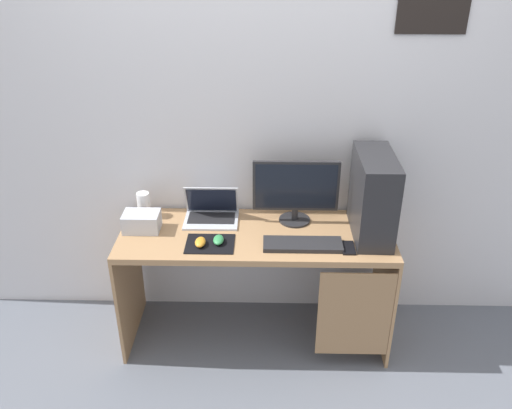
{
  "coord_description": "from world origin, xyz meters",
  "views": [
    {
      "loc": [
        0.05,
        -2.53,
        2.25
      ],
      "look_at": [
        0.0,
        0.0,
        0.9
      ],
      "focal_mm": 37.38,
      "sensor_mm": 36.0,
      "label": 1
    }
  ],
  "objects_px": {
    "projector": "(142,222)",
    "keyboard": "(303,244)",
    "speaker": "(144,205)",
    "monitor": "(296,191)",
    "mouse_right": "(200,242)",
    "pc_tower": "(373,196)",
    "mouse_left": "(218,240)",
    "laptop": "(211,213)",
    "cell_phone": "(348,248)"
  },
  "relations": [
    {
      "from": "projector",
      "to": "keyboard",
      "type": "relative_size",
      "value": 0.48
    },
    {
      "from": "speaker",
      "to": "keyboard",
      "type": "bearing_deg",
      "value": -19.1
    },
    {
      "from": "monitor",
      "to": "mouse_right",
      "type": "bearing_deg",
      "value": -152.16
    },
    {
      "from": "pc_tower",
      "to": "mouse_left",
      "type": "height_order",
      "value": "pc_tower"
    },
    {
      "from": "laptop",
      "to": "mouse_right",
      "type": "distance_m",
      "value": 0.29
    },
    {
      "from": "monitor",
      "to": "speaker",
      "type": "relative_size",
      "value": 3.27
    },
    {
      "from": "laptop",
      "to": "keyboard",
      "type": "bearing_deg",
      "value": -28.6
    },
    {
      "from": "pc_tower",
      "to": "monitor",
      "type": "xyz_separation_m",
      "value": [
        -0.41,
        0.12,
        -0.03
      ]
    },
    {
      "from": "keyboard",
      "to": "speaker",
      "type": "bearing_deg",
      "value": 160.9
    },
    {
      "from": "laptop",
      "to": "mouse_left",
      "type": "height_order",
      "value": "laptop"
    },
    {
      "from": "mouse_left",
      "to": "mouse_right",
      "type": "xyz_separation_m",
      "value": [
        -0.1,
        -0.02,
        0.0
      ]
    },
    {
      "from": "cell_phone",
      "to": "laptop",
      "type": "bearing_deg",
      "value": 158.4
    },
    {
      "from": "pc_tower",
      "to": "mouse_right",
      "type": "distance_m",
      "value": 0.96
    },
    {
      "from": "keyboard",
      "to": "mouse_right",
      "type": "relative_size",
      "value": 4.38
    },
    {
      "from": "pc_tower",
      "to": "monitor",
      "type": "height_order",
      "value": "pc_tower"
    },
    {
      "from": "laptop",
      "to": "keyboard",
      "type": "xyz_separation_m",
      "value": [
        0.51,
        -0.28,
        -0.03
      ]
    },
    {
      "from": "keyboard",
      "to": "monitor",
      "type": "bearing_deg",
      "value": 96.8
    },
    {
      "from": "speaker",
      "to": "mouse_right",
      "type": "bearing_deg",
      "value": -41.32
    },
    {
      "from": "pc_tower",
      "to": "keyboard",
      "type": "height_order",
      "value": "pc_tower"
    },
    {
      "from": "projector",
      "to": "keyboard",
      "type": "height_order",
      "value": "projector"
    },
    {
      "from": "monitor",
      "to": "mouse_left",
      "type": "xyz_separation_m",
      "value": [
        -0.42,
        -0.25,
        -0.17
      ]
    },
    {
      "from": "monitor",
      "to": "cell_phone",
      "type": "height_order",
      "value": "monitor"
    },
    {
      "from": "cell_phone",
      "to": "monitor",
      "type": "bearing_deg",
      "value": 133.6
    },
    {
      "from": "keyboard",
      "to": "mouse_left",
      "type": "relative_size",
      "value": 4.38
    },
    {
      "from": "mouse_left",
      "to": "projector",
      "type": "bearing_deg",
      "value": 162.95
    },
    {
      "from": "speaker",
      "to": "mouse_right",
      "type": "distance_m",
      "value": 0.49
    },
    {
      "from": "cell_phone",
      "to": "projector",
      "type": "bearing_deg",
      "value": 171.29
    },
    {
      "from": "speaker",
      "to": "cell_phone",
      "type": "distance_m",
      "value": 1.2
    },
    {
      "from": "keyboard",
      "to": "cell_phone",
      "type": "xyz_separation_m",
      "value": [
        0.24,
        -0.02,
        -0.01
      ]
    },
    {
      "from": "pc_tower",
      "to": "cell_phone",
      "type": "distance_m",
      "value": 0.31
    },
    {
      "from": "projector",
      "to": "mouse_right",
      "type": "height_order",
      "value": "projector"
    },
    {
      "from": "monitor",
      "to": "cell_phone",
      "type": "xyz_separation_m",
      "value": [
        0.27,
        -0.28,
        -0.19
      ]
    },
    {
      "from": "projector",
      "to": "cell_phone",
      "type": "relative_size",
      "value": 1.54
    },
    {
      "from": "cell_phone",
      "to": "mouse_left",
      "type": "bearing_deg",
      "value": 176.82
    },
    {
      "from": "pc_tower",
      "to": "mouse_right",
      "type": "xyz_separation_m",
      "value": [
        -0.92,
        -0.15,
        -0.21
      ]
    },
    {
      "from": "projector",
      "to": "mouse_left",
      "type": "relative_size",
      "value": 2.08
    },
    {
      "from": "mouse_left",
      "to": "cell_phone",
      "type": "xyz_separation_m",
      "value": [
        0.69,
        -0.04,
        -0.02
      ]
    },
    {
      "from": "pc_tower",
      "to": "mouse_left",
      "type": "distance_m",
      "value": 0.86
    },
    {
      "from": "pc_tower",
      "to": "projector",
      "type": "xyz_separation_m",
      "value": [
        -1.26,
        0.01,
        -0.18
      ]
    },
    {
      "from": "pc_tower",
      "to": "projector",
      "type": "relative_size",
      "value": 2.3
    },
    {
      "from": "monitor",
      "to": "projector",
      "type": "distance_m",
      "value": 0.88
    },
    {
      "from": "laptop",
      "to": "speaker",
      "type": "xyz_separation_m",
      "value": [
        -0.4,
        0.04,
        0.03
      ]
    },
    {
      "from": "pc_tower",
      "to": "projector",
      "type": "height_order",
      "value": "pc_tower"
    },
    {
      "from": "keyboard",
      "to": "mouse_left",
      "type": "distance_m",
      "value": 0.45
    },
    {
      "from": "cell_phone",
      "to": "keyboard",
      "type": "bearing_deg",
      "value": 175.63
    },
    {
      "from": "monitor",
      "to": "mouse_left",
      "type": "height_order",
      "value": "monitor"
    },
    {
      "from": "monitor",
      "to": "projector",
      "type": "height_order",
      "value": "monitor"
    },
    {
      "from": "pc_tower",
      "to": "laptop",
      "type": "height_order",
      "value": "pc_tower"
    },
    {
      "from": "speaker",
      "to": "laptop",
      "type": "bearing_deg",
      "value": -5.11
    },
    {
      "from": "projector",
      "to": "mouse_right",
      "type": "relative_size",
      "value": 2.08
    }
  ]
}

